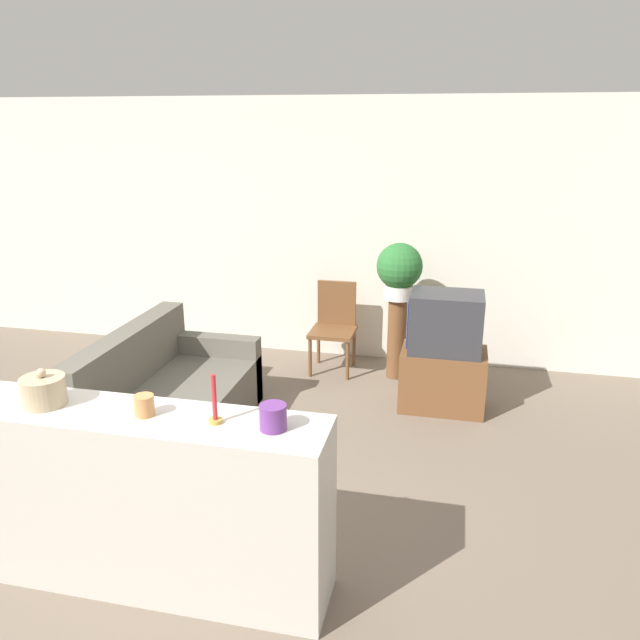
% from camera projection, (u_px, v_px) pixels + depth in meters
% --- Properties ---
extents(ground_plane, '(14.00, 14.00, 0.00)m').
position_uv_depth(ground_plane, '(161.00, 542.00, 3.82)').
color(ground_plane, '#756656').
extents(wall_back, '(9.00, 0.06, 2.70)m').
position_uv_depth(wall_back, '(299.00, 230.00, 6.59)').
color(wall_back, silver).
rests_on(wall_back, ground_plane).
extents(couch, '(0.94, 1.71, 0.88)m').
position_uv_depth(couch, '(167.00, 403.00, 5.01)').
color(couch, '#605B51').
rests_on(couch, ground_plane).
extents(tv_stand, '(0.74, 0.47, 0.54)m').
position_uv_depth(tv_stand, '(442.00, 379.00, 5.53)').
color(tv_stand, brown).
rests_on(tv_stand, ground_plane).
extents(television, '(0.63, 0.45, 0.52)m').
position_uv_depth(television, '(445.00, 322.00, 5.37)').
color(television, '#333338').
rests_on(television, tv_stand).
extents(wooden_chair, '(0.44, 0.44, 0.90)m').
position_uv_depth(wooden_chair, '(334.00, 323.00, 6.34)').
color(wooden_chair, brown).
rests_on(wooden_chair, ground_plane).
extents(plant_stand, '(0.19, 0.19, 0.81)m').
position_uv_depth(plant_stand, '(397.00, 338.00, 6.16)').
color(plant_stand, brown).
rests_on(plant_stand, ground_plane).
extents(potted_plant, '(0.44, 0.44, 0.54)m').
position_uv_depth(potted_plant, '(399.00, 269.00, 5.95)').
color(potted_plant, white).
rests_on(potted_plant, plant_stand).
extents(foreground_counter, '(2.22, 0.44, 1.03)m').
position_uv_depth(foreground_counter, '(128.00, 498.00, 3.38)').
color(foreground_counter, beige).
rests_on(foreground_counter, ground_plane).
extents(decorative_bowl, '(0.23, 0.23, 0.20)m').
position_uv_depth(decorative_bowl, '(44.00, 391.00, 3.29)').
color(decorative_bowl, tan).
rests_on(decorative_bowl, foreground_counter).
extents(candle_jar, '(0.10, 0.10, 0.11)m').
position_uv_depth(candle_jar, '(144.00, 405.00, 3.17)').
color(candle_jar, '#C6844C').
rests_on(candle_jar, foreground_counter).
extents(candlestick, '(0.07, 0.07, 0.26)m').
position_uv_depth(candlestick, '(215.00, 407.00, 3.08)').
color(candlestick, '#B7933D').
rests_on(candlestick, foreground_counter).
extents(coffee_tin, '(0.13, 0.13, 0.13)m').
position_uv_depth(coffee_tin, '(273.00, 417.00, 3.02)').
color(coffee_tin, '#66337F').
rests_on(coffee_tin, foreground_counter).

